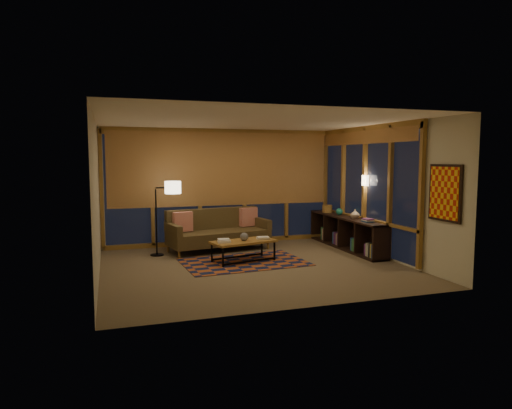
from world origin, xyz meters
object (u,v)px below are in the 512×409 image
object	(u,v)px
floor_lamp	(156,218)
bookshelf	(346,233)
coffee_table	(243,251)
sofa	(219,230)

from	to	relation	value
floor_lamp	bookshelf	bearing A→B (deg)	-11.66
floor_lamp	coffee_table	bearing A→B (deg)	-39.56
coffee_table	floor_lamp	distance (m)	2.00
sofa	coffee_table	distance (m)	1.24
coffee_table	floor_lamp	xyz separation A→B (m)	(-1.56, 1.11, 0.57)
floor_lamp	sofa	bearing A→B (deg)	-0.15
bookshelf	sofa	bearing A→B (deg)	166.95
sofa	coffee_table	xyz separation A→B (m)	(0.21, -1.20, -0.24)
coffee_table	floor_lamp	size ratio (longest dim) A/B	0.80
coffee_table	floor_lamp	bearing A→B (deg)	131.37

